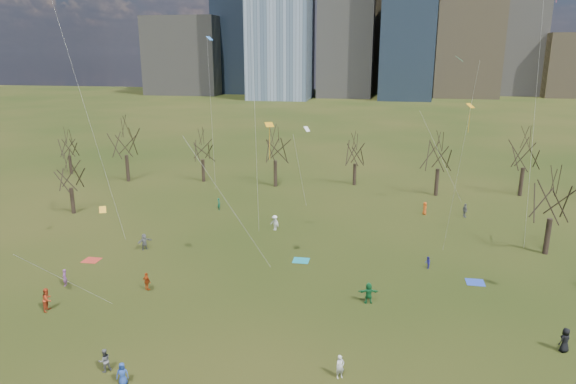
% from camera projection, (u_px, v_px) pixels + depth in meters
% --- Properties ---
extents(ground, '(500.00, 500.00, 0.00)m').
position_uv_depth(ground, '(261.00, 317.00, 40.43)').
color(ground, black).
rests_on(ground, ground).
extents(downtown_skyline, '(212.50, 78.00, 118.00)m').
position_uv_depth(downtown_skyline, '(360.00, 8.00, 230.40)').
color(downtown_skyline, slate).
rests_on(downtown_skyline, ground).
extents(bare_tree_row, '(113.04, 29.80, 9.50)m').
position_uv_depth(bare_tree_row, '(318.00, 152.00, 74.15)').
color(bare_tree_row, black).
rests_on(bare_tree_row, ground).
extents(blanket_teal, '(1.60, 1.50, 0.03)m').
position_uv_depth(blanket_teal, '(301.00, 260.00, 51.35)').
color(blanket_teal, teal).
rests_on(blanket_teal, ground).
extents(blanket_navy, '(1.60, 1.50, 0.03)m').
position_uv_depth(blanket_navy, '(475.00, 282.00, 46.51)').
color(blanket_navy, '#2745B9').
rests_on(blanket_navy, ground).
extents(blanket_crimson, '(1.60, 1.50, 0.03)m').
position_uv_depth(blanket_crimson, '(92.00, 260.00, 51.39)').
color(blanket_crimson, red).
rests_on(blanket_crimson, ground).
extents(person_0, '(0.86, 0.69, 1.53)m').
position_uv_depth(person_0, '(122.00, 374.00, 32.06)').
color(person_0, '#2545A1').
rests_on(person_0, ground).
extents(person_1, '(0.70, 0.63, 1.60)m').
position_uv_depth(person_1, '(340.00, 367.00, 32.74)').
color(person_1, silver).
rests_on(person_1, ground).
extents(person_2, '(0.86, 1.04, 1.95)m').
position_uv_depth(person_2, '(47.00, 299.00, 41.24)').
color(person_2, '#BC3A1A').
rests_on(person_2, ground).
extents(person_4, '(1.03, 0.76, 1.62)m').
position_uv_depth(person_4, '(147.00, 282.00, 44.82)').
color(person_4, '#E15419').
rests_on(person_4, ground).
extents(person_5, '(1.76, 0.88, 1.81)m').
position_uv_depth(person_5, '(369.00, 293.00, 42.49)').
color(person_5, '#186E35').
rests_on(person_5, ground).
extents(person_6, '(1.05, 0.96, 1.80)m').
position_uv_depth(person_6, '(565.00, 340.00, 35.58)').
color(person_6, black).
rests_on(person_6, ground).
extents(person_7, '(0.49, 0.64, 1.57)m').
position_uv_depth(person_7, '(65.00, 277.00, 45.69)').
color(person_7, '#884890').
rests_on(person_7, ground).
extents(person_8, '(0.50, 0.62, 1.21)m').
position_uv_depth(person_8, '(428.00, 263.00, 49.33)').
color(person_8, '#2725A0').
rests_on(person_8, ground).
extents(person_9, '(1.35, 1.17, 1.81)m').
position_uv_depth(person_9, '(275.00, 223.00, 59.86)').
color(person_9, white).
rests_on(person_9, ground).
extents(person_11, '(1.39, 1.60, 1.74)m').
position_uv_depth(person_11, '(144.00, 242.00, 54.01)').
color(person_11, slate).
rests_on(person_11, ground).
extents(person_12, '(0.70, 0.92, 1.67)m').
position_uv_depth(person_12, '(425.00, 208.00, 65.60)').
color(person_12, '#DB5818').
rests_on(person_12, ground).
extents(person_13, '(0.60, 0.69, 1.60)m').
position_uv_depth(person_13, '(219.00, 204.00, 67.58)').
color(person_13, '#166746').
rests_on(person_13, ground).
extents(person_14, '(0.98, 0.99, 1.62)m').
position_uv_depth(person_14, '(105.00, 360.00, 33.40)').
color(person_14, slate).
rests_on(person_14, ground).
extents(person_16, '(0.75, 1.12, 1.77)m').
position_uv_depth(person_16, '(465.00, 210.00, 64.54)').
color(person_16, slate).
rests_on(person_16, ground).
extents(kites_airborne, '(59.87, 43.56, 36.93)m').
position_uv_depth(kites_airborne, '(314.00, 123.00, 48.16)').
color(kites_airborne, orange).
rests_on(kites_airborne, ground).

